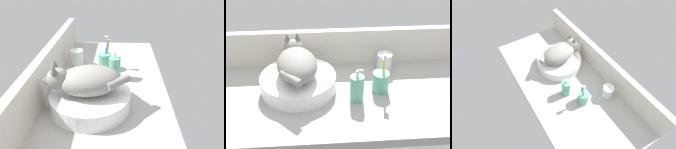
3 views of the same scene
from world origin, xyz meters
The scene contains 8 objects.
ground_plane centered at (0.00, 0.00, -2.00)cm, with size 122.80×57.90×4.00cm, color #9E9993.
backsplash_panel centered at (0.00, 27.15, 8.80)cm, with size 122.80×3.60×17.59cm, color silver.
sink_basin centered at (-17.03, 4.99, 3.54)cm, with size 32.78×32.78×7.08cm, color white.
cat centered at (-17.33, 6.32, 12.84)cm, with size 20.80×32.31×14.00cm.
faucet centered at (-17.36, 21.21, 7.30)cm, with size 3.60×11.82×13.60cm.
soap_dispenser centered at (7.43, -4.42, 5.90)cm, with size 5.71×5.71×14.86cm.
toothbrush_cup centered at (18.55, 1.33, 4.85)cm, with size 7.15×7.15×18.71cm.
water_glass centered at (23.39, 17.69, 3.92)cm, with size 7.13×7.13×8.89cm.
Camera 1 is at (-90.90, -6.40, 54.74)cm, focal length 35.00 mm.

